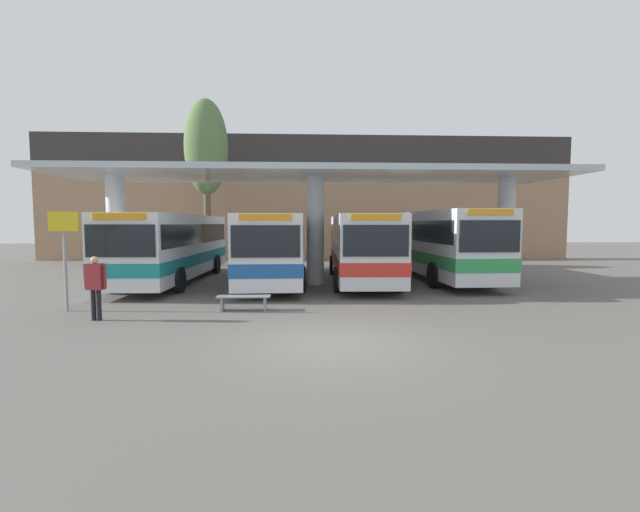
# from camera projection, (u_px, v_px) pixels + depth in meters

# --- Properties ---
(ground_plane) EXTENTS (100.00, 100.00, 0.00)m
(ground_plane) POSITION_uv_depth(u_px,v_px,m) (331.00, 343.00, 9.79)
(ground_plane) COLOR #605B56
(townhouse_backdrop) EXTENTS (40.00, 0.58, 9.29)m
(townhouse_backdrop) POSITION_uv_depth(u_px,v_px,m) (309.00, 188.00, 32.06)
(townhouse_backdrop) COLOR #9E7A5B
(townhouse_backdrop) RESTS_ON ground_plane
(station_canopy) EXTENTS (22.36, 5.59, 5.02)m
(station_canopy) POSITION_uv_depth(u_px,v_px,m) (315.00, 186.00, 18.88)
(station_canopy) COLOR silver
(station_canopy) RESTS_ON ground_plane
(transit_bus_left_bay) EXTENTS (3.08, 11.23, 3.11)m
(transit_bus_left_bay) POSITION_uv_depth(u_px,v_px,m) (174.00, 244.00, 20.09)
(transit_bus_left_bay) COLOR silver
(transit_bus_left_bay) RESTS_ON ground_plane
(transit_bus_center_bay) EXTENTS (2.95, 11.81, 3.08)m
(transit_bus_center_bay) POSITION_uv_depth(u_px,v_px,m) (273.00, 244.00, 20.37)
(transit_bus_center_bay) COLOR silver
(transit_bus_center_bay) RESTS_ON ground_plane
(transit_bus_right_bay) EXTENTS (3.07, 10.18, 3.09)m
(transit_bus_right_bay) POSITION_uv_depth(u_px,v_px,m) (361.00, 245.00, 19.96)
(transit_bus_right_bay) COLOR silver
(transit_bus_right_bay) RESTS_ON ground_plane
(transit_bus_far_right_bay) EXTENTS (2.96, 12.52, 3.29)m
(transit_bus_far_right_bay) POSITION_uv_depth(u_px,v_px,m) (433.00, 241.00, 21.86)
(transit_bus_far_right_bay) COLOR silver
(transit_bus_far_right_bay) RESTS_ON ground_plane
(waiting_bench_near_pillar) EXTENTS (1.67, 0.44, 0.46)m
(waiting_bench_near_pillar) POSITION_uv_depth(u_px,v_px,m) (244.00, 300.00, 13.43)
(waiting_bench_near_pillar) COLOR gray
(waiting_bench_near_pillar) RESTS_ON ground_plane
(info_sign_platform) EXTENTS (0.90, 0.09, 3.09)m
(info_sign_platform) POSITION_uv_depth(u_px,v_px,m) (64.00, 241.00, 13.16)
(info_sign_platform) COLOR gray
(info_sign_platform) RESTS_ON ground_plane
(pedestrian_waiting) EXTENTS (0.67, 0.34, 1.81)m
(pedestrian_waiting) POSITION_uv_depth(u_px,v_px,m) (95.00, 281.00, 11.98)
(pedestrian_waiting) COLOR black
(pedestrian_waiting) RESTS_ON ground_plane
(poplar_tree_behind_left) EXTENTS (2.73, 2.73, 10.56)m
(poplar_tree_behind_left) POSITION_uv_depth(u_px,v_px,m) (206.00, 149.00, 27.06)
(poplar_tree_behind_left) COLOR brown
(poplar_tree_behind_left) RESTS_ON ground_plane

